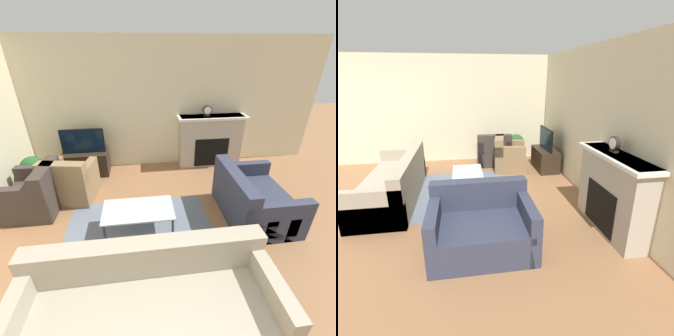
# 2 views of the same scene
# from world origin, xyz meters

# --- Properties ---
(wall_back) EXTENTS (7.87, 0.06, 2.70)m
(wall_back) POSITION_xyz_m (0.00, 4.60, 1.35)
(wall_back) COLOR beige
(wall_back) RESTS_ON ground_plane
(wall_left) EXTENTS (0.06, 7.57, 2.70)m
(wall_left) POSITION_xyz_m (-2.46, 2.28, 1.35)
(wall_left) COLOR beige
(wall_left) RESTS_ON ground_plane
(area_rug) EXTENTS (2.22, 1.77, 0.00)m
(area_rug) POSITION_xyz_m (-0.21, 2.22, 0.00)
(area_rug) COLOR slate
(area_rug) RESTS_ON ground_plane
(fireplace) EXTENTS (1.52, 0.41, 1.16)m
(fireplace) POSITION_xyz_m (1.46, 4.39, 0.60)
(fireplace) COLOR #B2A899
(fireplace) RESTS_ON ground_plane
(tv_stand) EXTENTS (0.92, 0.47, 0.51)m
(tv_stand) POSITION_xyz_m (-1.29, 4.26, 0.26)
(tv_stand) COLOR #2D2319
(tv_stand) RESTS_ON ground_plane
(tv) EXTENTS (0.86, 0.06, 0.51)m
(tv) POSITION_xyz_m (-1.29, 4.25, 0.77)
(tv) COLOR black
(tv) RESTS_ON tv_stand
(couch_sectional) EXTENTS (2.38, 0.90, 0.82)m
(couch_sectional) POSITION_xyz_m (-0.12, 1.01, 0.29)
(couch_sectional) COLOR #9E937F
(couch_sectional) RESTS_ON ground_plane
(couch_loveseat) EXTENTS (0.99, 1.32, 0.82)m
(couch_loveseat) POSITION_xyz_m (1.61, 2.48, 0.29)
(couch_loveseat) COLOR #33384C
(couch_loveseat) RESTS_ON ground_plane
(armchair_by_window) EXTENTS (0.78, 0.86, 0.82)m
(armchair_by_window) POSITION_xyz_m (-1.89, 3.07, 0.30)
(armchair_by_window) COLOR #3D332D
(armchair_by_window) RESTS_ON ground_plane
(armchair_accent) EXTENTS (0.90, 0.83, 0.82)m
(armchair_accent) POSITION_xyz_m (-1.40, 3.37, 0.31)
(armchair_accent) COLOR #8C704C
(armchair_accent) RESTS_ON ground_plane
(coffee_table) EXTENTS (1.02, 0.57, 0.40)m
(coffee_table) POSITION_xyz_m (-0.21, 2.35, 0.36)
(coffee_table) COLOR #333338
(coffee_table) RESTS_ON ground_plane
(potted_plant) EXTENTS (0.43, 0.43, 0.72)m
(potted_plant) POSITION_xyz_m (-2.12, 3.69, 0.45)
(potted_plant) COLOR beige
(potted_plant) RESTS_ON ground_plane
(mantel_clock) EXTENTS (0.19, 0.07, 0.22)m
(mantel_clock) POSITION_xyz_m (1.34, 4.39, 1.27)
(mantel_clock) COLOR #28231E
(mantel_clock) RESTS_ON fireplace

